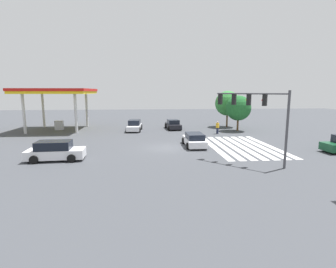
{
  "coord_description": "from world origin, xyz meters",
  "views": [
    {
      "loc": [
        -25.28,
        2.17,
        5.49
      ],
      "look_at": [
        0.0,
        0.0,
        1.37
      ],
      "focal_mm": 28.0,
      "sensor_mm": 36.0,
      "label": 1
    }
  ],
  "objects_px": {
    "car_2": "(173,125)",
    "pedestrian": "(217,127)",
    "tree_corner_a": "(228,103)",
    "car_1": "(194,140)",
    "traffic_signal_mast": "(257,108)",
    "car_3": "(55,151)",
    "car_0": "(134,126)",
    "tree_corner_b": "(238,108)"
  },
  "relations": [
    {
      "from": "traffic_signal_mast",
      "to": "car_1",
      "type": "distance_m",
      "value": 8.29
    },
    {
      "from": "traffic_signal_mast",
      "to": "car_2",
      "type": "xyz_separation_m",
      "value": [
        19.21,
        4.3,
        -3.6
      ]
    },
    {
      "from": "car_1",
      "to": "tree_corner_a",
      "type": "xyz_separation_m",
      "value": [
        14.26,
        -7.85,
        3.02
      ]
    },
    {
      "from": "car_1",
      "to": "car_3",
      "type": "xyz_separation_m",
      "value": [
        -4.38,
        12.19,
        0.09
      ]
    },
    {
      "from": "traffic_signal_mast",
      "to": "car_1",
      "type": "xyz_separation_m",
      "value": [
        6.62,
        3.48,
        -3.58
      ]
    },
    {
      "from": "car_0",
      "to": "pedestrian",
      "type": "height_order",
      "value": "pedestrian"
    },
    {
      "from": "traffic_signal_mast",
      "to": "car_3",
      "type": "relative_size",
      "value": 1.22
    },
    {
      "from": "traffic_signal_mast",
      "to": "tree_corner_a",
      "type": "bearing_deg",
      "value": -56.84
    },
    {
      "from": "pedestrian",
      "to": "car_3",
      "type": "bearing_deg",
      "value": -12.4
    },
    {
      "from": "car_0",
      "to": "car_3",
      "type": "height_order",
      "value": "car_3"
    },
    {
      "from": "car_2",
      "to": "pedestrian",
      "type": "distance_m",
      "value": 7.31
    },
    {
      "from": "car_2",
      "to": "pedestrian",
      "type": "xyz_separation_m",
      "value": [
        -5.01,
        -5.32,
        0.26
      ]
    },
    {
      "from": "car_3",
      "to": "car_1",
      "type": "bearing_deg",
      "value": 16.55
    },
    {
      "from": "tree_corner_a",
      "to": "car_1",
      "type": "bearing_deg",
      "value": 151.16
    },
    {
      "from": "car_3",
      "to": "tree_corner_a",
      "type": "relative_size",
      "value": 0.81
    },
    {
      "from": "traffic_signal_mast",
      "to": "tree_corner_b",
      "type": "xyz_separation_m",
      "value": [
        16.59,
        -4.59,
        -1.03
      ]
    },
    {
      "from": "car_0",
      "to": "tree_corner_b",
      "type": "bearing_deg",
      "value": 88.36
    },
    {
      "from": "traffic_signal_mast",
      "to": "pedestrian",
      "type": "relative_size",
      "value": 3.42
    },
    {
      "from": "car_0",
      "to": "tree_corner_a",
      "type": "distance_m",
      "value": 14.93
    },
    {
      "from": "car_2",
      "to": "tree_corner_b",
      "type": "height_order",
      "value": "tree_corner_b"
    },
    {
      "from": "car_1",
      "to": "car_3",
      "type": "relative_size",
      "value": 0.99
    },
    {
      "from": "tree_corner_b",
      "to": "car_1",
      "type": "bearing_deg",
      "value": 141.06
    },
    {
      "from": "pedestrian",
      "to": "tree_corner_b",
      "type": "xyz_separation_m",
      "value": [
        2.39,
        -3.57,
        2.3
      ]
    },
    {
      "from": "car_1",
      "to": "pedestrian",
      "type": "bearing_deg",
      "value": -31.21
    },
    {
      "from": "car_2",
      "to": "tree_corner_a",
      "type": "distance_m",
      "value": 9.35
    },
    {
      "from": "car_0",
      "to": "tree_corner_a",
      "type": "height_order",
      "value": "tree_corner_a"
    },
    {
      "from": "pedestrian",
      "to": "tree_corner_a",
      "type": "relative_size",
      "value": 0.29
    },
    {
      "from": "car_3",
      "to": "tree_corner_a",
      "type": "height_order",
      "value": "tree_corner_a"
    },
    {
      "from": "traffic_signal_mast",
      "to": "pedestrian",
      "type": "height_order",
      "value": "traffic_signal_mast"
    },
    {
      "from": "traffic_signal_mast",
      "to": "car_3",
      "type": "distance_m",
      "value": 16.21
    },
    {
      "from": "car_3",
      "to": "tree_corner_b",
      "type": "relative_size",
      "value": 0.92
    },
    {
      "from": "car_2",
      "to": "car_1",
      "type": "bearing_deg",
      "value": 179.19
    },
    {
      "from": "car_0",
      "to": "car_1",
      "type": "distance_m",
      "value": 13.08
    },
    {
      "from": "car_2",
      "to": "car_3",
      "type": "height_order",
      "value": "car_3"
    },
    {
      "from": "car_0",
      "to": "car_3",
      "type": "xyz_separation_m",
      "value": [
        -15.74,
        5.71,
        0.03
      ]
    },
    {
      "from": "traffic_signal_mast",
      "to": "car_0",
      "type": "xyz_separation_m",
      "value": [
        17.97,
        9.96,
        -3.52
      ]
    },
    {
      "from": "pedestrian",
      "to": "traffic_signal_mast",
      "type": "bearing_deg",
      "value": 37.85
    },
    {
      "from": "pedestrian",
      "to": "car_0",
      "type": "bearing_deg",
      "value": -67.03
    },
    {
      "from": "car_0",
      "to": "car_2",
      "type": "relative_size",
      "value": 1.02
    },
    {
      "from": "tree_corner_a",
      "to": "tree_corner_b",
      "type": "relative_size",
      "value": 1.13
    },
    {
      "from": "tree_corner_b",
      "to": "car_0",
      "type": "bearing_deg",
      "value": 84.59
    },
    {
      "from": "pedestrian",
      "to": "tree_corner_b",
      "type": "distance_m",
      "value": 4.88
    }
  ]
}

